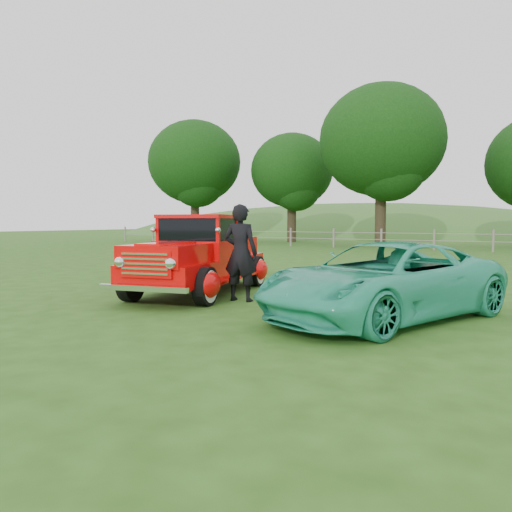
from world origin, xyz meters
The scene contains 9 objects.
ground centered at (0.00, 0.00, 0.00)m, with size 140.00×140.00×0.00m, color #274C14.
distant_hills centered at (-4.08, 59.46, -4.55)m, with size 116.00×60.00×18.00m.
fence_line centered at (0.00, 22.00, 0.60)m, with size 48.00×0.12×1.20m.
tree_far_west centered at (-20.00, 26.00, 6.49)m, with size 7.60×7.60×9.93m.
tree_mid_west centered at (-12.00, 28.00, 5.55)m, with size 6.40×6.40×8.46m.
tree_near_west centered at (-4.00, 25.00, 6.80)m, with size 8.00×8.00×10.42m.
red_pickup centered at (-1.04, 1.98, 0.80)m, with size 3.01×5.24×1.78m.
teal_sedan centered at (3.45, 1.15, 0.64)m, with size 2.14×4.64×1.29m, color #2CB189.
man centered at (0.37, 1.53, 0.99)m, with size 0.72×0.47×1.98m, color black.
Camera 1 is at (5.88, -6.97, 1.63)m, focal length 35.00 mm.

